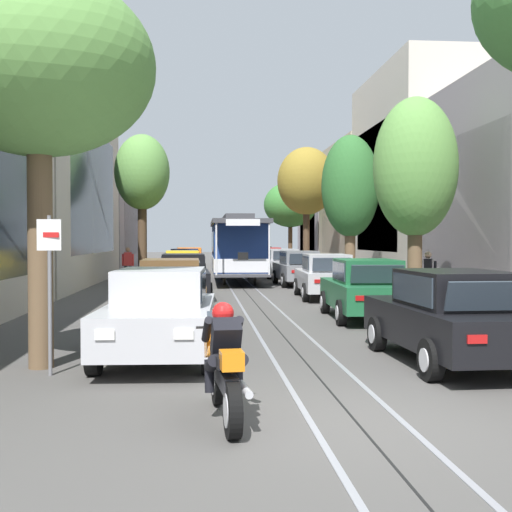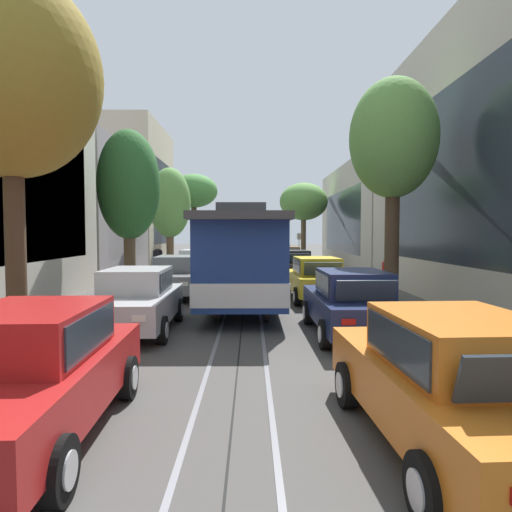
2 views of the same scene
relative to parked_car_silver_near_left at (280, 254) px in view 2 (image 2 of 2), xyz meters
name	(u,v)px [view 2 (image 2 of 2)]	position (x,y,z in m)	size (l,w,h in m)	color
ground_plane	(245,293)	(2.49, 16.56, -0.80)	(160.00, 160.00, 0.00)	#4C4947
trolley_track_rails	(244,304)	(2.49, 19.73, -0.79)	(1.14, 59.67, 0.01)	gray
building_facade_left	(499,190)	(-6.75, 18.87, 3.23)	(5.55, 51.37, 9.73)	beige
building_facade_right	(2,182)	(11.68, 17.86, 3.62)	(5.66, 51.37, 10.77)	#BCAD93
parked_car_silver_near_left	(280,254)	(0.00, 0.00, 0.00)	(2.12, 4.41, 1.58)	#B7B7BC
parked_car_brown_second_left	(287,258)	(-0.08, 5.74, 0.00)	(2.03, 4.38, 1.58)	brown
parked_car_black_mid_left	(293,265)	(0.07, 12.00, 0.00)	(2.07, 4.39, 1.58)	black
parked_car_yellow_fourth_left	(316,278)	(-0.16, 18.66, 0.00)	(2.11, 4.41, 1.58)	gold
parked_car_navy_fifth_left	(352,303)	(-0.19, 24.47, 0.00)	(2.03, 4.37, 1.58)	#19234C
parked_car_orange_sixth_left	(455,382)	(-0.06, 30.32, 0.00)	(2.14, 4.42, 1.58)	orange
parked_car_black_near_right	(217,254)	(4.94, -0.85, 0.00)	(2.09, 4.40, 1.58)	black
parked_car_green_second_right	(209,258)	(5.04, 5.30, 0.00)	(2.12, 4.41, 1.58)	#1E6038
parked_car_silver_mid_right	(196,265)	(5.14, 11.33, 0.00)	(2.12, 4.41, 1.58)	#B7B7BC
parked_car_grey_fourth_right	(176,276)	(5.14, 17.78, 0.00)	(2.09, 4.40, 1.58)	slate
parked_car_silver_fifth_right	(136,300)	(5.13, 23.97, 0.00)	(2.06, 4.39, 1.58)	#B7B7BC
parked_car_red_sixth_right	(27,374)	(4.93, 29.96, 0.00)	(2.10, 4.40, 1.58)	red
street_tree_kerb_left_near	(304,202)	(-1.90, -0.64, 4.08)	(3.77, 3.76, 6.39)	brown
street_tree_kerb_left_second	(393,141)	(-2.19, 21.07, 4.53)	(2.71, 2.83, 7.29)	#4C3826
street_tree_kerb_right_near	(194,192)	(6.88, -1.82, 4.98)	(3.84, 3.60, 7.21)	#4C3826
street_tree_kerb_right_second	(170,204)	(7.15, 7.68, 3.43)	(2.53, 2.49, 6.39)	brown
street_tree_kerb_right_mid	(129,186)	(7.23, 16.60, 3.57)	(2.53, 2.52, 6.68)	brown
street_tree_kerb_right_fourth	(11,77)	(6.88, 26.36, 4.69)	(3.42, 3.52, 7.51)	#4C3826
cable_car_trolley	(243,258)	(2.49, 20.58, 0.86)	(2.61, 9.14, 3.28)	navy
motorcycle_with_rider	(266,254)	(0.98, -4.00, -0.15)	(0.61, 1.99, 1.37)	black
pedestrian_on_left_pavement	(158,258)	(7.78, 8.28, 0.18)	(0.55, 0.42, 1.73)	slate
pedestrian_on_right_pavement	(389,275)	(-2.70, 19.22, 0.18)	(0.55, 0.26, 1.73)	#282D38
fire_hydrant	(312,266)	(-1.53, 7.10, -0.38)	(0.40, 0.22, 0.84)	gold
street_sign_post	(299,244)	(-1.61, -1.27, 0.75)	(0.36, 0.08, 2.47)	slate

